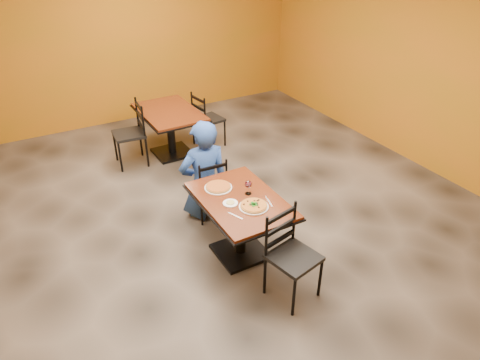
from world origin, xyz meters
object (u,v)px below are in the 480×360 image
plate_far (218,188)px  wine_glass (248,187)px  diner (204,169)px  chair_main_near (294,258)px  pizza_main (254,205)px  table_second (170,122)px  plate_main (254,207)px  chair_main_far (208,186)px  chair_second_left (129,135)px  chair_second_right (209,119)px  side_plate (230,203)px  pizza_far (218,186)px  table_main (241,214)px

plate_far → wine_glass: (0.23, -0.27, 0.08)m
wine_glass → diner: bearing=97.8°
chair_main_near → pizza_main: 0.68m
table_second → plate_main: bearing=-94.0°
pizza_main → wine_glass: size_ratio=1.58×
chair_main_far → chair_second_left: 1.90m
chair_second_right → plate_far: 2.64m
plate_main → plate_far: same height
table_second → pizza_main: 2.94m
pizza_main → side_plate: (-0.18, 0.18, -0.02)m
chair_main_far → diner: bearing=-66.4°
chair_second_left → pizza_main: chair_second_left is taller
pizza_main → pizza_far: same height
table_main → plate_far: bearing=109.2°
wine_glass → chair_second_left: bearing=101.7°
wine_glass → chair_second_right: bearing=73.3°
table_second → diner: diner is taller
plate_main → chair_main_far: bearing=91.0°
chair_main_near → chair_second_left: 3.58m
plate_far → wine_glass: wine_glass is taller
pizza_main → side_plate: 0.25m
chair_main_far → chair_second_left: (-0.45, 1.85, 0.07)m
side_plate → wine_glass: 0.28m
chair_second_left → side_plate: (0.29, -2.75, 0.26)m
chair_second_right → diner: (-0.92, -1.78, 0.18)m
table_second → chair_second_left: (-0.68, 0.00, -0.06)m
table_main → table_second: same height
table_second → plate_far: (-0.36, -2.41, 0.20)m
pizza_far → side_plate: size_ratio=1.75×
diner → pizza_far: size_ratio=4.64×
chair_second_left → plate_main: chair_second_left is taller
chair_main_far → chair_second_left: size_ratio=0.86×
chair_main_near → side_plate: chair_main_near is taller
pizza_far → side_plate: pizza_far is taller
chair_main_near → diner: (-0.14, 1.75, 0.17)m
chair_second_left → chair_second_right: size_ratio=1.07×
chair_second_left → plate_main: 2.97m
plate_far → table_second: bearing=81.6°
table_second → pizza_main: bearing=-94.0°
table_main → diner: bearing=89.9°
chair_main_far → plate_far: size_ratio=2.76×
pizza_main → plate_far: pizza_main is taller
plate_main → pizza_far: (-0.15, 0.51, 0.02)m
pizza_far → chair_second_left: bearing=97.6°
plate_main → plate_far: 0.54m
chair_main_far → diner: size_ratio=0.66×
chair_main_far → plate_main: bearing=93.5°
chair_second_right → pizza_main: 3.07m
chair_second_right → chair_main_near: bearing=159.2°
chair_second_left → pizza_main: bearing=14.1°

